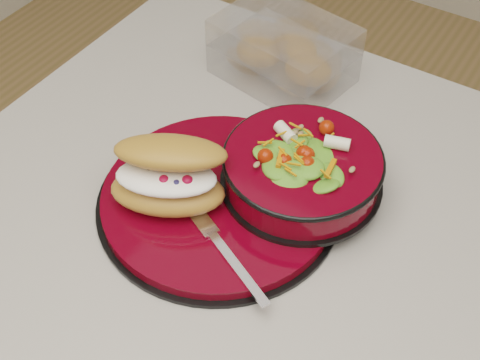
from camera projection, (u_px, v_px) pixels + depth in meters
The scene contains 5 objects.
dinner_plate at pixel (219, 200), 0.86m from camera, with size 0.32×0.32×0.02m.
salad_bowl at pixel (303, 165), 0.84m from camera, with size 0.21×0.21×0.09m.
croissant at pixel (169, 176), 0.82m from camera, with size 0.17×0.15×0.09m.
fork at pixel (227, 254), 0.79m from camera, with size 0.15×0.08×0.00m.
pastry_box at pixel (284, 52), 1.02m from camera, with size 0.22×0.17×0.09m.
Camera 1 is at (0.08, -0.50, 1.56)m, focal length 50.00 mm.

